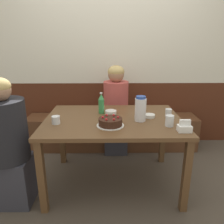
{
  "coord_description": "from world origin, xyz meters",
  "views": [
    {
      "loc": [
        -0.04,
        -2.01,
        1.43
      ],
      "look_at": [
        -0.01,
        0.05,
        0.77
      ],
      "focal_mm": 35.0,
      "sensor_mm": 36.0,
      "label": 1
    }
  ],
  "objects_px": {
    "napkin_holder": "(185,127)",
    "glass_shot_small": "(56,120)",
    "birthday_cake": "(110,122)",
    "glass_tumbler_short": "(168,113)",
    "person_teal_shirt": "(116,112)",
    "soju_bottle": "(101,103)",
    "person_pale_blue_shirt": "(8,146)",
    "bowl_soup_white": "(111,112)",
    "water_pitcher": "(140,109)",
    "glass_water_tall": "(170,121)",
    "bowl_rice_small": "(150,116)",
    "bench_seat": "(112,132)"
  },
  "relations": [
    {
      "from": "water_pitcher",
      "to": "bench_seat",
      "type": "bearing_deg",
      "value": 105.76
    },
    {
      "from": "bench_seat",
      "to": "soju_bottle",
      "type": "relative_size",
      "value": 10.53
    },
    {
      "from": "water_pitcher",
      "to": "person_pale_blue_shirt",
      "type": "relative_size",
      "value": 0.2
    },
    {
      "from": "glass_water_tall",
      "to": "napkin_holder",
      "type": "bearing_deg",
      "value": -54.24
    },
    {
      "from": "bowl_rice_small",
      "to": "glass_water_tall",
      "type": "xyz_separation_m",
      "value": [
        0.13,
        -0.24,
        0.03
      ]
    },
    {
      "from": "water_pitcher",
      "to": "napkin_holder",
      "type": "xyz_separation_m",
      "value": [
        0.33,
        -0.27,
        -0.08
      ]
    },
    {
      "from": "napkin_holder",
      "to": "glass_tumbler_short",
      "type": "relative_size",
      "value": 1.43
    },
    {
      "from": "bowl_soup_white",
      "to": "napkin_holder",
      "type": "bearing_deg",
      "value": -38.91
    },
    {
      "from": "napkin_holder",
      "to": "glass_water_tall",
      "type": "bearing_deg",
      "value": 125.76
    },
    {
      "from": "bowl_soup_white",
      "to": "glass_tumbler_short",
      "type": "height_order",
      "value": "glass_tumbler_short"
    },
    {
      "from": "water_pitcher",
      "to": "napkin_holder",
      "type": "bearing_deg",
      "value": -39.46
    },
    {
      "from": "birthday_cake",
      "to": "napkin_holder",
      "type": "xyz_separation_m",
      "value": [
        0.61,
        -0.14,
        0.0
      ]
    },
    {
      "from": "glass_shot_small",
      "to": "bench_seat",
      "type": "bearing_deg",
      "value": 61.45
    },
    {
      "from": "soju_bottle",
      "to": "person_pale_blue_shirt",
      "type": "height_order",
      "value": "person_pale_blue_shirt"
    },
    {
      "from": "bowl_soup_white",
      "to": "person_pale_blue_shirt",
      "type": "relative_size",
      "value": 0.1
    },
    {
      "from": "glass_tumbler_short",
      "to": "person_pale_blue_shirt",
      "type": "relative_size",
      "value": 0.07
    },
    {
      "from": "bench_seat",
      "to": "soju_bottle",
      "type": "xyz_separation_m",
      "value": [
        -0.12,
        -0.66,
        0.6
      ]
    },
    {
      "from": "bench_seat",
      "to": "person_pale_blue_shirt",
      "type": "bearing_deg",
      "value": -129.69
    },
    {
      "from": "birthday_cake",
      "to": "glass_shot_small",
      "type": "distance_m",
      "value": 0.5
    },
    {
      "from": "napkin_holder",
      "to": "bowl_rice_small",
      "type": "relative_size",
      "value": 1.06
    },
    {
      "from": "bench_seat",
      "to": "bowl_rice_small",
      "type": "xyz_separation_m",
      "value": [
        0.36,
        -0.8,
        0.51
      ]
    },
    {
      "from": "bench_seat",
      "to": "person_pale_blue_shirt",
      "type": "xyz_separation_m",
      "value": [
        -0.92,
        -1.11,
        0.34
      ]
    },
    {
      "from": "birthday_cake",
      "to": "bowl_soup_white",
      "type": "distance_m",
      "value": 0.35
    },
    {
      "from": "soju_bottle",
      "to": "water_pitcher",
      "type": "bearing_deg",
      "value": -32.17
    },
    {
      "from": "water_pitcher",
      "to": "person_teal_shirt",
      "type": "bearing_deg",
      "value": 104.39
    },
    {
      "from": "bowl_rice_small",
      "to": "glass_shot_small",
      "type": "height_order",
      "value": "glass_shot_small"
    },
    {
      "from": "bowl_soup_white",
      "to": "glass_tumbler_short",
      "type": "relative_size",
      "value": 1.53
    },
    {
      "from": "bowl_rice_small",
      "to": "person_pale_blue_shirt",
      "type": "height_order",
      "value": "person_pale_blue_shirt"
    },
    {
      "from": "bowl_rice_small",
      "to": "glass_tumbler_short",
      "type": "distance_m",
      "value": 0.2
    },
    {
      "from": "napkin_holder",
      "to": "glass_shot_small",
      "type": "xyz_separation_m",
      "value": [
        -1.11,
        0.2,
        -0.0
      ]
    },
    {
      "from": "glass_water_tall",
      "to": "person_teal_shirt",
      "type": "xyz_separation_m",
      "value": [
        -0.44,
        0.94,
        -0.22
      ]
    },
    {
      "from": "water_pitcher",
      "to": "glass_tumbler_short",
      "type": "distance_m",
      "value": 0.33
    },
    {
      "from": "birthday_cake",
      "to": "napkin_holder",
      "type": "distance_m",
      "value": 0.63
    },
    {
      "from": "napkin_holder",
      "to": "person_teal_shirt",
      "type": "bearing_deg",
      "value": 116.62
    },
    {
      "from": "napkin_holder",
      "to": "water_pitcher",
      "type": "bearing_deg",
      "value": 140.54
    },
    {
      "from": "glass_shot_small",
      "to": "person_teal_shirt",
      "type": "xyz_separation_m",
      "value": [
        0.57,
        0.87,
        -0.2
      ]
    },
    {
      "from": "water_pitcher",
      "to": "person_pale_blue_shirt",
      "type": "height_order",
      "value": "person_pale_blue_shirt"
    },
    {
      "from": "glass_tumbler_short",
      "to": "person_teal_shirt",
      "type": "xyz_separation_m",
      "value": [
        -0.5,
        0.67,
        -0.2
      ]
    },
    {
      "from": "birthday_cake",
      "to": "glass_shot_small",
      "type": "height_order",
      "value": "birthday_cake"
    },
    {
      "from": "bowl_soup_white",
      "to": "glass_tumbler_short",
      "type": "distance_m",
      "value": 0.58
    },
    {
      "from": "bowl_soup_white",
      "to": "birthday_cake",
      "type": "bearing_deg",
      "value": -91.23
    },
    {
      "from": "napkin_holder",
      "to": "bench_seat",
      "type": "bearing_deg",
      "value": 116.57
    },
    {
      "from": "glass_water_tall",
      "to": "person_pale_blue_shirt",
      "type": "distance_m",
      "value": 1.43
    },
    {
      "from": "person_teal_shirt",
      "to": "water_pitcher",
      "type": "bearing_deg",
      "value": 14.39
    },
    {
      "from": "person_pale_blue_shirt",
      "to": "bowl_soup_white",
      "type": "bearing_deg",
      "value": 25.73
    },
    {
      "from": "bowl_soup_white",
      "to": "water_pitcher",
      "type": "bearing_deg",
      "value": -38.24
    },
    {
      "from": "soju_bottle",
      "to": "glass_tumbler_short",
      "type": "xyz_separation_m",
      "value": [
        0.68,
        -0.11,
        -0.07
      ]
    },
    {
      "from": "soju_bottle",
      "to": "person_teal_shirt",
      "type": "xyz_separation_m",
      "value": [
        0.17,
        0.56,
        -0.27
      ]
    },
    {
      "from": "soju_bottle",
      "to": "bowl_soup_white",
      "type": "distance_m",
      "value": 0.13
    },
    {
      "from": "birthday_cake",
      "to": "person_teal_shirt",
      "type": "relative_size",
      "value": 0.21
    }
  ]
}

